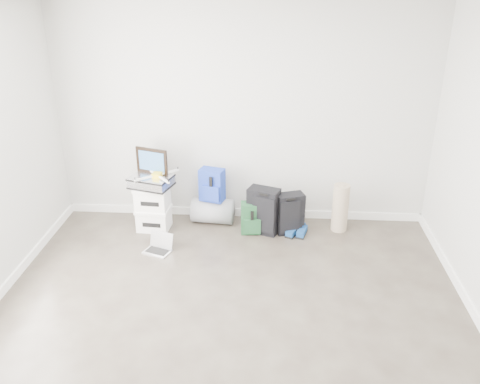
# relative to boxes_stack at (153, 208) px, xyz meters

# --- Properties ---
(ground) EXTENTS (5.00, 5.00, 0.00)m
(ground) POSITION_rel_boxes_stack_xyz_m (1.05, -2.08, -0.28)
(ground) COLOR #332B25
(ground) RESTS_ON ground
(room_envelope) EXTENTS (4.52, 5.02, 2.71)m
(room_envelope) POSITION_rel_boxes_stack_xyz_m (1.05, -2.07, 1.44)
(room_envelope) COLOR beige
(room_envelope) RESTS_ON ground
(boxes_stack) EXTENTS (0.41, 0.34, 0.56)m
(boxes_stack) POSITION_rel_boxes_stack_xyz_m (0.00, 0.00, 0.00)
(boxes_stack) COLOR white
(boxes_stack) RESTS_ON ground
(briefcase) EXTENTS (0.54, 0.46, 0.13)m
(briefcase) POSITION_rel_boxes_stack_xyz_m (0.00, 0.00, 0.34)
(briefcase) COLOR #B2B2B7
(briefcase) RESTS_ON boxes_stack
(painting) EXTENTS (0.40, 0.16, 0.31)m
(painting) POSITION_rel_boxes_stack_xyz_m (0.00, 0.10, 0.57)
(painting) COLOR black
(painting) RESTS_ON briefcase
(drone) EXTENTS (0.46, 0.46, 0.05)m
(drone) POSITION_rel_boxes_stack_xyz_m (0.08, -0.02, 0.44)
(drone) COLOR yellow
(drone) RESTS_ON briefcase
(duffel_bag) EXTENTS (0.54, 0.37, 0.32)m
(duffel_bag) POSITION_rel_boxes_stack_xyz_m (0.70, 0.21, -0.12)
(duffel_bag) COLOR gray
(duffel_bag) RESTS_ON ground
(blue_backpack) EXTENTS (0.33, 0.28, 0.40)m
(blue_backpack) POSITION_rel_boxes_stack_xyz_m (0.70, 0.18, 0.23)
(blue_backpack) COLOR navy
(blue_backpack) RESTS_ON duffel_bag
(large_suitcase) EXTENTS (0.41, 0.34, 0.56)m
(large_suitcase) POSITION_rel_boxes_stack_xyz_m (1.33, -0.00, 0.00)
(large_suitcase) COLOR black
(large_suitcase) RESTS_ON ground
(green_backpack) EXTENTS (0.29, 0.22, 0.39)m
(green_backpack) POSITION_rel_boxes_stack_xyz_m (1.20, -0.03, -0.09)
(green_backpack) COLOR #163E27
(green_backpack) RESTS_ON ground
(carry_on) EXTENTS (0.36, 0.29, 0.50)m
(carry_on) POSITION_rel_boxes_stack_xyz_m (1.64, 0.01, -0.03)
(carry_on) COLOR black
(carry_on) RESTS_ON ground
(shoes) EXTENTS (0.28, 0.26, 0.08)m
(shoes) POSITION_rel_boxes_stack_xyz_m (1.74, -0.05, -0.24)
(shoes) COLOR black
(shoes) RESTS_ON ground
(rolled_rug) EXTENTS (0.19, 0.19, 0.59)m
(rolled_rug) POSITION_rel_boxes_stack_xyz_m (2.25, 0.12, 0.01)
(rolled_rug) COLOR tan
(rolled_rug) RESTS_ON ground
(laptop) EXTENTS (0.34, 0.30, 0.21)m
(laptop) POSITION_rel_boxes_stack_xyz_m (0.17, -0.52, -0.23)
(laptop) COLOR silver
(laptop) RESTS_ON ground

